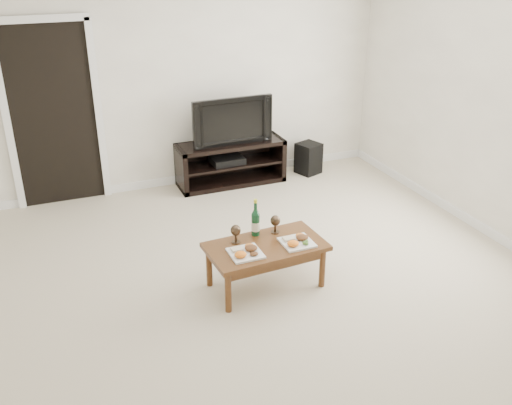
% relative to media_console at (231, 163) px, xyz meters
% --- Properties ---
extents(floor, '(5.50, 5.50, 0.00)m').
position_rel_media_console_xyz_m(floor, '(-0.46, -2.50, -0.28)').
color(floor, beige).
rests_on(floor, ground).
extents(back_wall, '(5.00, 0.04, 2.60)m').
position_rel_media_console_xyz_m(back_wall, '(-0.46, 0.27, 1.02)').
color(back_wall, white).
rests_on(back_wall, ground).
extents(doorway, '(0.90, 0.02, 2.05)m').
position_rel_media_console_xyz_m(doorway, '(-2.01, 0.24, 0.75)').
color(doorway, black).
rests_on(doorway, ground).
extents(media_console, '(1.35, 0.45, 0.55)m').
position_rel_media_console_xyz_m(media_console, '(0.00, 0.00, 0.00)').
color(media_console, black).
rests_on(media_console, ground).
extents(television, '(1.02, 0.16, 0.58)m').
position_rel_media_console_xyz_m(television, '(0.00, 0.00, 0.57)').
color(television, black).
rests_on(television, media_console).
extents(av_receiver, '(0.41, 0.31, 0.08)m').
position_rel_media_console_xyz_m(av_receiver, '(-0.05, -0.01, 0.05)').
color(av_receiver, black).
rests_on(av_receiver, media_console).
extents(subwoofer, '(0.35, 0.35, 0.41)m').
position_rel_media_console_xyz_m(subwoofer, '(1.07, -0.05, -0.07)').
color(subwoofer, black).
rests_on(subwoofer, ground).
extents(coffee_table, '(1.06, 0.62, 0.42)m').
position_rel_media_console_xyz_m(coffee_table, '(-0.52, -2.36, -0.07)').
color(coffee_table, brown).
rests_on(coffee_table, ground).
extents(plate_left, '(0.27, 0.27, 0.07)m').
position_rel_media_console_xyz_m(plate_left, '(-0.74, -2.45, 0.18)').
color(plate_left, white).
rests_on(plate_left, coffee_table).
extents(plate_right, '(0.27, 0.27, 0.07)m').
position_rel_media_console_xyz_m(plate_right, '(-0.25, -2.44, 0.18)').
color(plate_right, white).
rests_on(plate_right, coffee_table).
extents(wine_bottle, '(0.07, 0.07, 0.35)m').
position_rel_media_console_xyz_m(wine_bottle, '(-0.53, -2.15, 0.32)').
color(wine_bottle, '#0F3A1E').
rests_on(wine_bottle, coffee_table).
extents(goblet_left, '(0.09, 0.09, 0.17)m').
position_rel_media_console_xyz_m(goblet_left, '(-0.75, -2.22, 0.23)').
color(goblet_left, '#3A2C1F').
rests_on(goblet_left, coffee_table).
extents(goblet_right, '(0.09, 0.09, 0.17)m').
position_rel_media_console_xyz_m(goblet_right, '(-0.35, -2.18, 0.23)').
color(goblet_right, '#3A2C1F').
rests_on(goblet_right, coffee_table).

